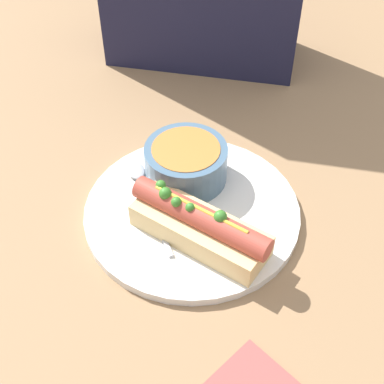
# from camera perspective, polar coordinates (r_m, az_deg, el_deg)

# --- Properties ---
(ground_plane) EXTENTS (4.00, 4.00, 0.00)m
(ground_plane) POSITION_cam_1_polar(r_m,az_deg,el_deg) (0.71, -0.00, -2.41)
(ground_plane) COLOR #93704C
(dinner_plate) EXTENTS (0.28, 0.28, 0.01)m
(dinner_plate) POSITION_cam_1_polar(r_m,az_deg,el_deg) (0.71, -0.00, -2.08)
(dinner_plate) COLOR white
(dinner_plate) RESTS_ON ground_plane
(hot_dog) EXTENTS (0.18, 0.12, 0.06)m
(hot_dog) POSITION_cam_1_polar(r_m,az_deg,el_deg) (0.65, 0.81, -3.57)
(hot_dog) COLOR #E5C17F
(hot_dog) RESTS_ON dinner_plate
(soup_bowl) EXTENTS (0.11, 0.11, 0.05)m
(soup_bowl) POSITION_cam_1_polar(r_m,az_deg,el_deg) (0.73, -0.65, 3.27)
(soup_bowl) COLOR slate
(soup_bowl) RESTS_ON dinner_plate
(spoon) EXTENTS (0.11, 0.16, 0.01)m
(spoon) POSITION_cam_1_polar(r_m,az_deg,el_deg) (0.74, -5.47, 1.00)
(spoon) COLOR #B7B7BC
(spoon) RESTS_ON dinner_plate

